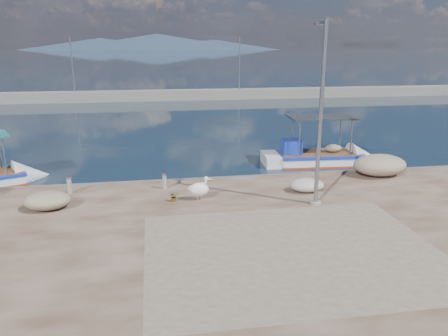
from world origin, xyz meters
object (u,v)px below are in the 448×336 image
at_px(lamp_post, 320,122).
at_px(bollard_near, 165,181).
at_px(boat_right, 318,159).
at_px(pelican, 200,189).

bearing_deg(lamp_post, bollard_near, 154.02).
distance_m(boat_right, lamp_post, 8.89).
xyz_separation_m(boat_right, lamp_post, (-3.07, -7.54, 3.55)).
xyz_separation_m(boat_right, pelican, (-7.57, -6.39, 0.73)).
relative_size(pelican, bollard_near, 1.53).
bearing_deg(bollard_near, lamp_post, -25.98).
xyz_separation_m(pelican, lamp_post, (4.49, -1.15, 2.82)).
bearing_deg(pelican, lamp_post, 1.34).
distance_m(boat_right, bollard_near, 10.10).
bearing_deg(pelican, bollard_near, 144.46).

